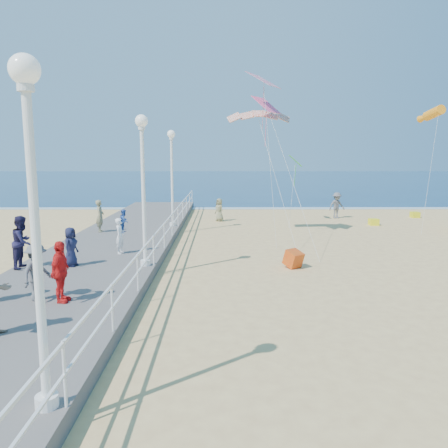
{
  "coord_description": "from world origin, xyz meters",
  "views": [
    {
      "loc": [
        -2.61,
        -15.35,
        4.3
      ],
      "look_at": [
        -2.5,
        2.0,
        1.6
      ],
      "focal_mm": 35.0,
      "sensor_mm": 36.0,
      "label": 1
    }
  ],
  "objects_px": {
    "spectator_6": "(100,216)",
    "lamp_post_mid": "(143,175)",
    "beach_walker_c": "(219,210)",
    "box_kite": "(293,260)",
    "toddler_held": "(124,221)",
    "spectator_4": "(71,247)",
    "spectator_3": "(60,272)",
    "beach_chair_left": "(415,215)",
    "lamp_post_near": "(33,201)",
    "spectator_7": "(22,242)",
    "beach_chair_right": "(374,222)",
    "beach_walker_a": "(337,205)",
    "woman_holding_toddler": "(120,236)",
    "lamp_post_far": "(172,168)",
    "spectator_2": "(37,272)"
  },
  "relations": [
    {
      "from": "spectator_4",
      "to": "spectator_6",
      "type": "height_order",
      "value": "spectator_6"
    },
    {
      "from": "lamp_post_mid",
      "to": "spectator_2",
      "type": "relative_size",
      "value": 3.38
    },
    {
      "from": "box_kite",
      "to": "beach_walker_c",
      "type": "bearing_deg",
      "value": 66.69
    },
    {
      "from": "lamp_post_near",
      "to": "beach_chair_left",
      "type": "xyz_separation_m",
      "value": [
        16.46,
        24.17,
        -3.46
      ]
    },
    {
      "from": "lamp_post_near",
      "to": "toddler_held",
      "type": "distance_m",
      "value": 11.36
    },
    {
      "from": "beach_chair_right",
      "to": "spectator_7",
      "type": "bearing_deg",
      "value": -144.08
    },
    {
      "from": "woman_holding_toddler",
      "to": "spectator_6",
      "type": "height_order",
      "value": "spectator_6"
    },
    {
      "from": "toddler_held",
      "to": "spectator_2",
      "type": "xyz_separation_m",
      "value": [
        -1.08,
        -5.95,
        -0.53
      ]
    },
    {
      "from": "beach_chair_left",
      "to": "box_kite",
      "type": "bearing_deg",
      "value": -127.9
    },
    {
      "from": "spectator_7",
      "to": "beach_chair_right",
      "type": "relative_size",
      "value": 3.36
    },
    {
      "from": "spectator_6",
      "to": "lamp_post_mid",
      "type": "bearing_deg",
      "value": -161.46
    },
    {
      "from": "toddler_held",
      "to": "spectator_6",
      "type": "height_order",
      "value": "toddler_held"
    },
    {
      "from": "lamp_post_far",
      "to": "spectator_4",
      "type": "xyz_separation_m",
      "value": [
        -2.64,
        -9.07,
        -2.56
      ]
    },
    {
      "from": "lamp_post_far",
      "to": "beach_chair_left",
      "type": "height_order",
      "value": "lamp_post_far"
    },
    {
      "from": "toddler_held",
      "to": "beach_walker_c",
      "type": "bearing_deg",
      "value": -10.24
    },
    {
      "from": "box_kite",
      "to": "beach_chair_left",
      "type": "height_order",
      "value": "box_kite"
    },
    {
      "from": "lamp_post_far",
      "to": "spectator_6",
      "type": "height_order",
      "value": "lamp_post_far"
    },
    {
      "from": "woman_holding_toddler",
      "to": "beach_chair_left",
      "type": "relative_size",
      "value": 2.62
    },
    {
      "from": "lamp_post_far",
      "to": "toddler_held",
      "type": "bearing_deg",
      "value": -99.85
    },
    {
      "from": "spectator_6",
      "to": "beach_walker_a",
      "type": "xyz_separation_m",
      "value": [
        14.34,
        7.7,
        -0.32
      ]
    },
    {
      "from": "beach_walker_a",
      "to": "box_kite",
      "type": "xyz_separation_m",
      "value": [
        -5.25,
        -13.66,
        -0.61
      ]
    },
    {
      "from": "beach_walker_c",
      "to": "box_kite",
      "type": "bearing_deg",
      "value": -21.27
    },
    {
      "from": "beach_walker_a",
      "to": "beach_walker_c",
      "type": "bearing_deg",
      "value": 173.23
    },
    {
      "from": "woman_holding_toddler",
      "to": "spectator_4",
      "type": "height_order",
      "value": "woman_holding_toddler"
    },
    {
      "from": "spectator_3",
      "to": "woman_holding_toddler",
      "type": "bearing_deg",
      "value": 0.67
    },
    {
      "from": "lamp_post_mid",
      "to": "box_kite",
      "type": "height_order",
      "value": "lamp_post_mid"
    },
    {
      "from": "spectator_7",
      "to": "box_kite",
      "type": "relative_size",
      "value": 3.08
    },
    {
      "from": "lamp_post_far",
      "to": "beach_chair_left",
      "type": "bearing_deg",
      "value": 20.53
    },
    {
      "from": "spectator_6",
      "to": "spectator_7",
      "type": "distance_m",
      "value": 7.4
    },
    {
      "from": "lamp_post_near",
      "to": "lamp_post_far",
      "type": "distance_m",
      "value": 18.0
    },
    {
      "from": "lamp_post_far",
      "to": "woman_holding_toddler",
      "type": "relative_size",
      "value": 3.69
    },
    {
      "from": "beach_walker_c",
      "to": "beach_chair_left",
      "type": "distance_m",
      "value": 13.97
    },
    {
      "from": "beach_walker_c",
      "to": "box_kite",
      "type": "height_order",
      "value": "beach_walker_c"
    },
    {
      "from": "woman_holding_toddler",
      "to": "beach_chair_left",
      "type": "distance_m",
      "value": 22.18
    },
    {
      "from": "lamp_post_far",
      "to": "spectator_7",
      "type": "xyz_separation_m",
      "value": [
        -4.25,
        -9.27,
        -2.34
      ]
    },
    {
      "from": "lamp_post_near",
      "to": "spectator_2",
      "type": "bearing_deg",
      "value": 113.76
    },
    {
      "from": "spectator_7",
      "to": "beach_walker_c",
      "type": "relative_size",
      "value": 1.21
    },
    {
      "from": "spectator_6",
      "to": "beach_chair_left",
      "type": "relative_size",
      "value": 3.03
    },
    {
      "from": "spectator_2",
      "to": "beach_walker_c",
      "type": "relative_size",
      "value": 1.03
    },
    {
      "from": "toddler_held",
      "to": "beach_chair_left",
      "type": "height_order",
      "value": "toddler_held"
    },
    {
      "from": "spectator_2",
      "to": "box_kite",
      "type": "xyz_separation_m",
      "value": [
        7.82,
        4.96,
        -0.89
      ]
    },
    {
      "from": "toddler_held",
      "to": "beach_walker_c",
      "type": "height_order",
      "value": "toddler_held"
    },
    {
      "from": "woman_holding_toddler",
      "to": "beach_chair_left",
      "type": "xyz_separation_m",
      "value": [
        17.81,
        13.19,
        -0.92
      ]
    },
    {
      "from": "spectator_7",
      "to": "beach_chair_right",
      "type": "bearing_deg",
      "value": -53.52
    },
    {
      "from": "beach_walker_a",
      "to": "beach_chair_right",
      "type": "bearing_deg",
      "value": -78.69
    },
    {
      "from": "lamp_post_far",
      "to": "beach_chair_right",
      "type": "distance_m",
      "value": 13.11
    },
    {
      "from": "toddler_held",
      "to": "box_kite",
      "type": "relative_size",
      "value": 1.55
    },
    {
      "from": "spectator_3",
      "to": "beach_walker_c",
      "type": "height_order",
      "value": "spectator_3"
    },
    {
      "from": "lamp_post_mid",
      "to": "spectator_4",
      "type": "distance_m",
      "value": 3.67
    },
    {
      "from": "spectator_4",
      "to": "spectator_3",
      "type": "bearing_deg",
      "value": -154.47
    }
  ]
}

